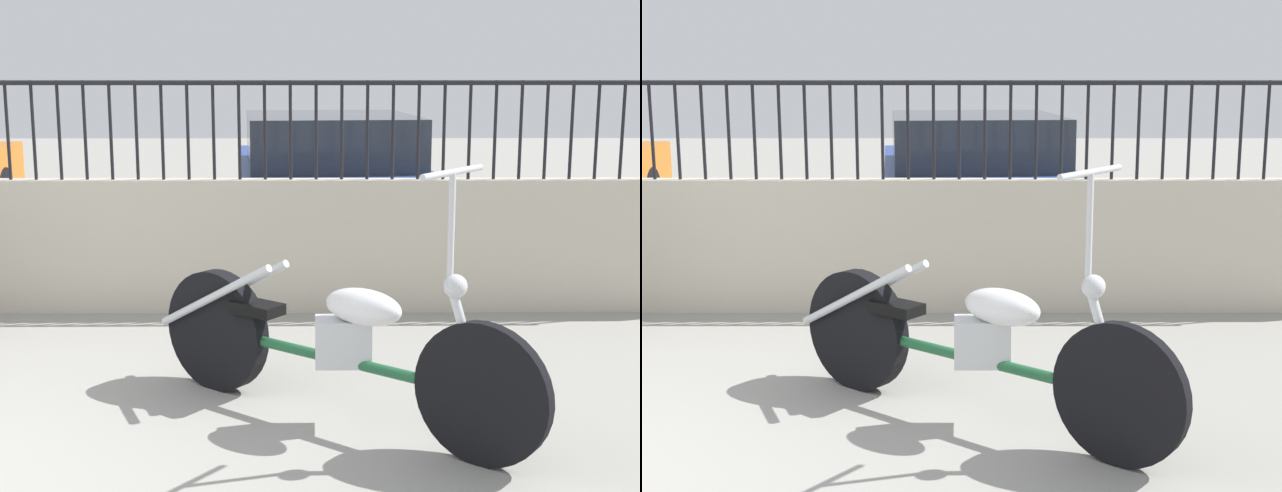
# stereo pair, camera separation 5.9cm
# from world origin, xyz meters

# --- Properties ---
(low_wall) EXTENTS (10.39, 0.18, 0.99)m
(low_wall) POSITION_xyz_m (0.00, 3.07, 0.49)
(low_wall) COLOR beige
(low_wall) RESTS_ON ground_plane
(fence_railing) EXTENTS (10.39, 0.04, 0.71)m
(fence_railing) POSITION_xyz_m (-0.00, 3.07, 1.47)
(fence_railing) COLOR black
(fence_railing) RESTS_ON low_wall
(motorcycle_green) EXTENTS (1.93, 1.54, 1.35)m
(motorcycle_green) POSITION_xyz_m (2.12, 0.98, 0.41)
(motorcycle_green) COLOR black
(motorcycle_green) RESTS_ON ground_plane
(car_blue) EXTENTS (2.09, 4.26, 1.35)m
(car_blue) POSITION_xyz_m (2.26, 5.42, 0.68)
(car_blue) COLOR black
(car_blue) RESTS_ON ground_plane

